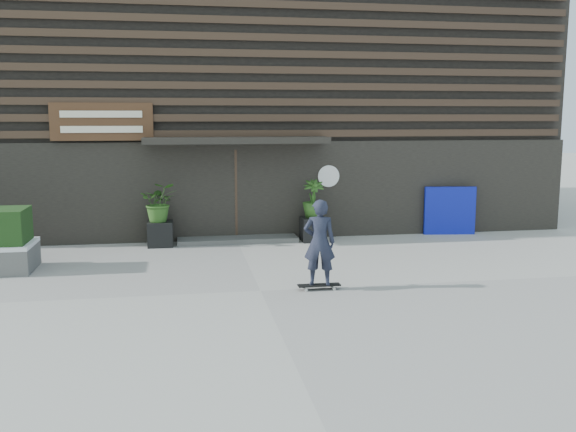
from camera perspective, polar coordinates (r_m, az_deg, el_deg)
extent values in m
plane|color=#9F9D97|center=(11.46, -2.51, -6.79)|extent=(80.00, 80.00, 0.00)
cube|color=#444442|center=(15.90, -4.59, -2.13)|extent=(3.00, 0.80, 0.12)
cube|color=black|center=(15.61, -11.49, -1.60)|extent=(0.60, 0.60, 0.60)
imported|color=#2D591E|center=(15.49, -11.58, 1.24)|extent=(0.86, 0.75, 0.96)
cube|color=black|center=(15.94, 2.29, -1.21)|extent=(0.60, 0.60, 0.60)
imported|color=#2D591E|center=(15.82, 2.30, 1.57)|extent=(0.54, 0.54, 0.96)
cube|color=#0C139E|center=(17.34, 14.44, 0.47)|extent=(1.37, 0.30, 1.28)
cube|color=black|center=(21.01, -6.07, 11.32)|extent=(18.00, 10.00, 8.00)
cube|color=black|center=(16.06, -4.75, 2.27)|extent=(18.00, 0.12, 2.50)
cube|color=#38281E|center=(15.89, -4.80, 7.44)|extent=(17.60, 0.08, 0.18)
cube|color=#38281E|center=(15.89, -4.81, 8.86)|extent=(17.60, 0.08, 0.18)
cube|color=#38281E|center=(15.89, -4.83, 10.27)|extent=(17.60, 0.08, 0.18)
cube|color=#38281E|center=(15.91, -4.85, 11.68)|extent=(17.60, 0.08, 0.18)
cube|color=#38281E|center=(15.93, -4.87, 13.09)|extent=(17.60, 0.08, 0.18)
cube|color=#38281E|center=(15.97, -4.89, 14.50)|extent=(17.60, 0.08, 0.18)
cube|color=#38281E|center=(16.01, -4.91, 15.89)|extent=(17.60, 0.08, 0.18)
cube|color=#38281E|center=(16.06, -4.93, 17.28)|extent=(17.60, 0.08, 0.18)
cube|color=#38281E|center=(16.12, -4.95, 18.66)|extent=(17.60, 0.08, 0.18)
cube|color=black|center=(15.52, -4.67, 6.85)|extent=(4.50, 1.00, 0.15)
cube|color=black|center=(16.23, -4.79, 1.98)|extent=(2.40, 0.30, 2.30)
cube|color=#38281E|center=(16.05, -4.74, 1.90)|extent=(0.06, 0.10, 2.30)
cube|color=#472B19|center=(15.86, -16.50, 8.19)|extent=(2.40, 0.10, 0.90)
cube|color=beige|center=(15.79, -16.56, 8.84)|extent=(1.90, 0.02, 0.16)
cube|color=beige|center=(15.79, -16.50, 7.54)|extent=(1.90, 0.02, 0.16)
cylinder|color=white|center=(16.32, 3.70, 3.62)|extent=(0.56, 0.03, 0.56)
cube|color=black|center=(11.52, 2.83, -6.27)|extent=(0.78, 0.20, 0.02)
cylinder|color=beige|center=(11.39, 1.65, -6.74)|extent=(0.06, 0.03, 0.06)
cylinder|color=beige|center=(11.58, 1.46, -6.48)|extent=(0.06, 0.03, 0.06)
cylinder|color=#AAAAA5|center=(11.50, 4.21, -6.61)|extent=(0.06, 0.03, 0.06)
cylinder|color=#AEAEA9|center=(11.69, 3.98, -6.35)|extent=(0.06, 0.03, 0.06)
imported|color=black|center=(11.34, 2.86, -2.40)|extent=(0.63, 0.48, 1.57)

